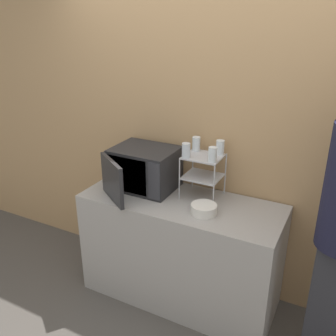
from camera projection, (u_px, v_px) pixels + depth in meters
ground_plane at (163, 318)px, 2.94m from camera, size 12.00×12.00×0.00m
wall_back at (201, 137)px, 2.98m from camera, size 8.00×0.06×2.60m
counter at (180, 250)px, 3.02m from camera, size 1.55×0.62×0.89m
microwave at (143, 169)px, 3.00m from camera, size 0.52×0.64×0.33m
dish_rack at (203, 167)px, 2.83m from camera, size 0.29×0.26×0.34m
glass_front_left at (186, 150)px, 2.74m from camera, size 0.06×0.06×0.11m
glass_back_right at (220, 147)px, 2.80m from camera, size 0.06×0.06×0.11m
glass_front_right at (213, 154)px, 2.66m from camera, size 0.06×0.06×0.11m
glass_back_left at (196, 144)px, 2.88m from camera, size 0.06×0.06×0.11m
bowl at (204, 209)px, 2.66m from camera, size 0.19×0.19×0.07m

